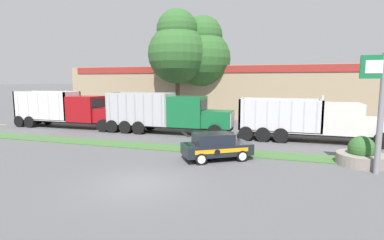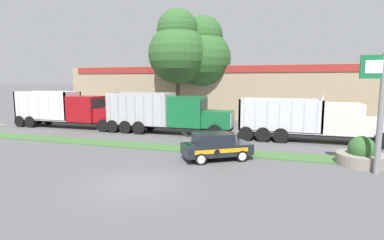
# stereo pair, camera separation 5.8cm
# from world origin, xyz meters

# --- Properties ---
(ground_plane) EXTENTS (600.00, 600.00, 0.00)m
(ground_plane) POSITION_xyz_m (0.00, 0.00, 0.00)
(ground_plane) COLOR #515154
(grass_verge) EXTENTS (120.00, 1.87, 0.06)m
(grass_verge) POSITION_xyz_m (0.00, 7.18, 0.03)
(grass_verge) COLOR #3D6633
(grass_verge) RESTS_ON ground_plane
(centre_line_1) EXTENTS (2.40, 0.14, 0.01)m
(centre_line_1) POSITION_xyz_m (-17.75, 12.12, 0.00)
(centre_line_1) COLOR yellow
(centre_line_1) RESTS_ON ground_plane
(centre_line_2) EXTENTS (2.40, 0.14, 0.01)m
(centre_line_2) POSITION_xyz_m (-12.35, 12.12, 0.00)
(centre_line_2) COLOR yellow
(centre_line_2) RESTS_ON ground_plane
(centre_line_3) EXTENTS (2.40, 0.14, 0.01)m
(centre_line_3) POSITION_xyz_m (-6.95, 12.12, 0.00)
(centre_line_3) COLOR yellow
(centre_line_3) RESTS_ON ground_plane
(centre_line_4) EXTENTS (2.40, 0.14, 0.01)m
(centre_line_4) POSITION_xyz_m (-1.55, 12.12, 0.00)
(centre_line_4) COLOR yellow
(centre_line_4) RESTS_ON ground_plane
(centre_line_5) EXTENTS (2.40, 0.14, 0.01)m
(centre_line_5) POSITION_xyz_m (3.85, 12.12, 0.00)
(centre_line_5) COLOR yellow
(centre_line_5) RESTS_ON ground_plane
(centre_line_6) EXTENTS (2.40, 0.14, 0.01)m
(centre_line_6) POSITION_xyz_m (9.25, 12.12, 0.00)
(centre_line_6) COLOR yellow
(centre_line_6) RESTS_ON ground_plane
(dump_truck_lead) EXTENTS (11.63, 2.65, 3.71)m
(dump_truck_lead) POSITION_xyz_m (-13.25, 12.62, 1.67)
(dump_truck_lead) COLOR black
(dump_truck_lead) RESTS_ON ground_plane
(dump_truck_mid) EXTENTS (11.29, 2.66, 3.56)m
(dump_truck_mid) POSITION_xyz_m (-2.73, 12.57, 1.70)
(dump_truck_mid) COLOR black
(dump_truck_mid) RESTS_ON ground_plane
(dump_truck_far_right) EXTENTS (11.07, 2.74, 3.61)m
(dump_truck_far_right) POSITION_xyz_m (9.10, 12.58, 1.56)
(dump_truck_far_right) COLOR black
(dump_truck_far_right) RESTS_ON ground_plane
(rally_car) EXTENTS (4.32, 3.69, 1.63)m
(rally_car) POSITION_xyz_m (2.40, 5.21, 0.83)
(rally_car) COLOR black
(rally_car) RESTS_ON ground_plane
(store_sign_post) EXTENTS (2.13, 0.28, 6.00)m
(store_sign_post) POSITION_xyz_m (10.75, 5.00, 4.08)
(store_sign_post) COLOR gray
(store_sign_post) RESTS_ON ground_plane
(stone_planter) EXTENTS (2.58, 2.58, 1.63)m
(stone_planter) POSITION_xyz_m (10.38, 6.59, 0.56)
(stone_planter) COLOR gray
(stone_planter) RESTS_ON ground_plane
(store_building_backdrop) EXTENTS (39.22, 12.10, 6.42)m
(store_building_backdrop) POSITION_xyz_m (-2.69, 29.30, 3.21)
(store_building_backdrop) COLOR #9E896B
(store_building_backdrop) RESTS_ON ground_plane
(tree_behind_left) EXTENTS (6.84, 6.84, 12.82)m
(tree_behind_left) POSITION_xyz_m (-6.07, 21.65, 8.36)
(tree_behind_left) COLOR #473828
(tree_behind_left) RESTS_ON ground_plane
(tree_behind_centre) EXTENTS (6.80, 6.80, 12.39)m
(tree_behind_centre) POSITION_xyz_m (-3.67, 24.04, 7.97)
(tree_behind_centre) COLOR #473828
(tree_behind_centre) RESTS_ON ground_plane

